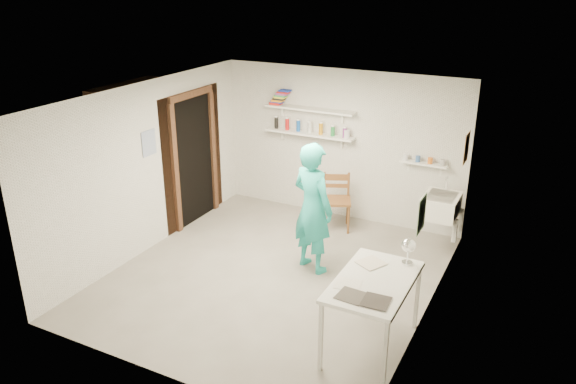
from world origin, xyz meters
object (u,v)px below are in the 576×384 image
at_px(belfast_sink, 441,206).
at_px(desk_lamp, 409,245).
at_px(wooden_chair, 336,201).
at_px(work_table, 372,314).
at_px(wall_clock, 314,181).
at_px(man, 313,208).

bearing_deg(belfast_sink, desk_lamp, -87.42).
distance_m(wooden_chair, work_table, 2.99).
distance_m(wall_clock, work_table, 2.17).
bearing_deg(work_table, man, 134.79).
height_order(wooden_chair, desk_lamp, desk_lamp).
relative_size(belfast_sink, desk_lamp, 3.88).
relative_size(man, wooden_chair, 1.89).
distance_m(wall_clock, desk_lamp, 1.87).
xyz_separation_m(belfast_sink, desk_lamp, (0.09, -2.09, 0.34)).
bearing_deg(work_table, belfast_sink, 87.56).
height_order(wall_clock, work_table, wall_clock).
xyz_separation_m(belfast_sink, wooden_chair, (-1.59, 0.02, -0.23)).
height_order(wooden_chair, work_table, wooden_chair).
relative_size(wall_clock, desk_lamp, 2.06).
bearing_deg(wooden_chair, work_table, -84.16).
relative_size(work_table, desk_lamp, 8.00).
distance_m(man, wall_clock, 0.37).
bearing_deg(wooden_chair, desk_lamp, -75.16).
xyz_separation_m(wall_clock, wooden_chair, (-0.11, 1.10, -0.71)).
height_order(man, work_table, man).
xyz_separation_m(man, work_table, (1.29, -1.29, -0.47)).
relative_size(wall_clock, work_table, 0.26).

